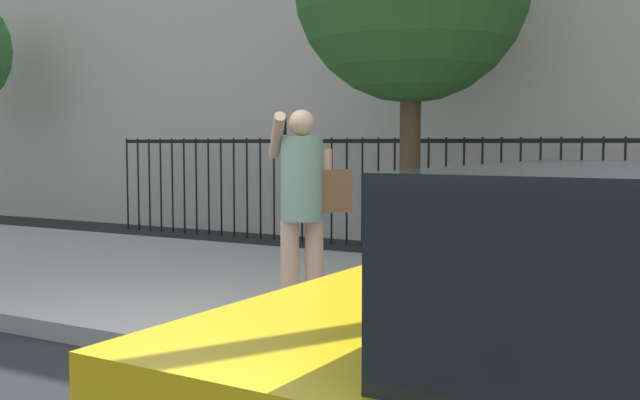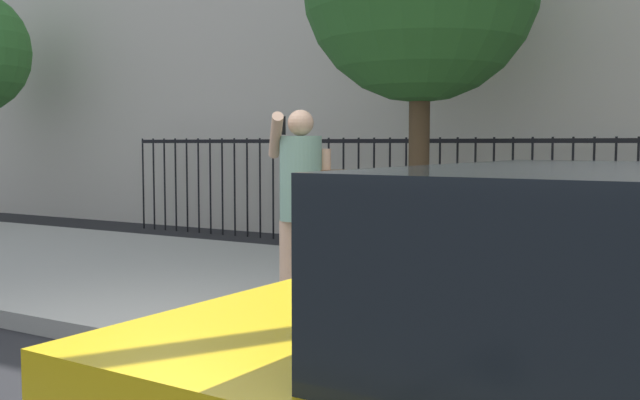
{
  "view_description": "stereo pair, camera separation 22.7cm",
  "coord_description": "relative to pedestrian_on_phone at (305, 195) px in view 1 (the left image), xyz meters",
  "views": [
    {
      "loc": [
        3.36,
        -3.92,
        1.52
      ],
      "look_at": [
        0.31,
        1.55,
        1.04
      ],
      "focal_mm": 41.96,
      "sensor_mm": 36.0,
      "label": 1
    },
    {
      "loc": [
        3.56,
        -3.81,
        1.52
      ],
      "look_at": [
        0.31,
        1.55,
        1.04
      ],
      "focal_mm": 41.96,
      "sensor_mm": 36.0,
      "label": 2
    }
  ],
  "objects": [
    {
      "name": "ground_plane",
      "position": [
        -0.33,
        -1.27,
        -1.1
      ],
      "size": [
        60.0,
        60.0,
        0.0
      ],
      "primitive_type": "plane",
      "color": "black"
    },
    {
      "name": "sidewalk",
      "position": [
        -0.33,
        0.93,
        -1.02
      ],
      "size": [
        28.0,
        4.4,
        0.15
      ],
      "primitive_type": "cube",
      "color": "#9E9B93",
      "rests_on": "ground"
    },
    {
      "name": "iron_fence",
      "position": [
        -0.33,
        4.63,
        -0.08
      ],
      "size": [
        12.03,
        0.04,
        1.6
      ],
      "color": "black",
      "rests_on": "ground"
    },
    {
      "name": "pedestrian_on_phone",
      "position": [
        0.0,
        0.0,
        0.0
      ],
      "size": [
        0.7,
        0.65,
        1.64
      ],
      "color": "tan",
      "rests_on": "sidewalk"
    }
  ]
}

